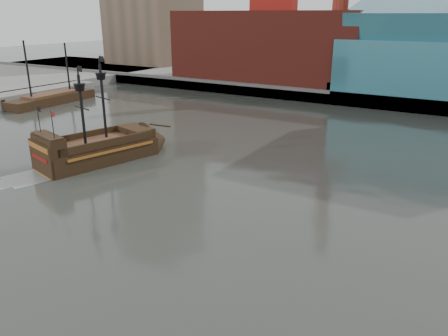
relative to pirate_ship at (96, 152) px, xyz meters
The scene contains 6 objects.
ground 23.15m from the pirate_ship, 40.31° to the right, with size 400.00×400.00×0.00m, color #272924.
promenade_far 79.04m from the pirate_ship, 77.11° to the left, with size 220.00×60.00×2.00m, color slate.
seawall 50.71m from the pirate_ship, 69.65° to the left, with size 220.00×1.00×2.60m, color #4C4C49.
pier 43.08m from the pirate_ship, 159.56° to the left, with size 6.00×40.00×2.00m, color slate.
pirate_ship is the anchor object (origin of this frame).
docked_vessel 39.19m from the pirate_ship, 148.37° to the left, with size 5.17×18.66×12.55m.
Camera 1 is at (20.17, -19.15, 16.41)m, focal length 35.00 mm.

